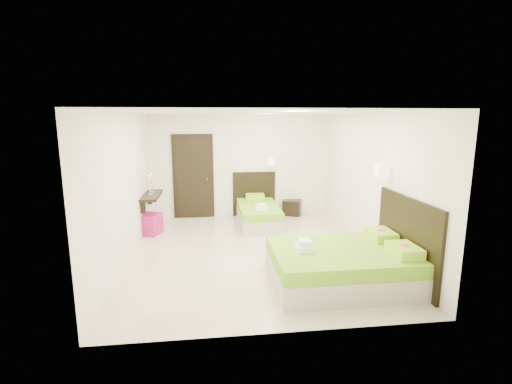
{
  "coord_description": "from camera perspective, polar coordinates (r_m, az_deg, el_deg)",
  "views": [
    {
      "loc": [
        -0.75,
        -6.66,
        2.49
      ],
      "look_at": [
        0.1,
        0.3,
        1.1
      ],
      "focal_mm": 26.0,
      "sensor_mm": 36.0,
      "label": 1
    }
  ],
  "objects": [
    {
      "name": "nightstand",
      "position": [
        9.79,
        5.54,
        -2.37
      ],
      "size": [
        0.57,
        0.54,
        0.4
      ],
      "primitive_type": "cube",
      "rotation": [
        0.0,
        0.0,
        -0.38
      ],
      "color": "black",
      "rests_on": "ground"
    },
    {
      "name": "floor",
      "position": [
        7.15,
        -0.51,
        -9.17
      ],
      "size": [
        5.5,
        5.5,
        0.0
      ],
      "primitive_type": "plane",
      "color": "beige",
      "rests_on": "ground"
    },
    {
      "name": "bed_double",
      "position": [
        5.94,
        13.73,
        -10.61
      ],
      "size": [
        2.12,
        1.8,
        1.75
      ],
      "color": "#BDB6A1",
      "rests_on": "ground"
    },
    {
      "name": "console_shelf",
      "position": [
        8.53,
        -15.83,
        -0.54
      ],
      "size": [
        0.35,
        1.2,
        0.78
      ],
      "color": "black",
      "rests_on": "ground"
    },
    {
      "name": "door",
      "position": [
        9.48,
        -9.62,
        2.31
      ],
      "size": [
        1.02,
        0.15,
        2.14
      ],
      "color": "black",
      "rests_on": "ground"
    },
    {
      "name": "ottoman",
      "position": [
        8.46,
        -16.12,
        -4.76
      ],
      "size": [
        0.58,
        0.58,
        0.45
      ],
      "primitive_type": "cube",
      "rotation": [
        0.0,
        0.0,
        -0.36
      ],
      "color": "#A61660",
      "rests_on": "ground"
    },
    {
      "name": "bed_single",
      "position": [
        8.92,
        0.32,
        -3.16
      ],
      "size": [
        1.1,
        1.83,
        1.51
      ],
      "color": "#BDB6A1",
      "rests_on": "ground"
    }
  ]
}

